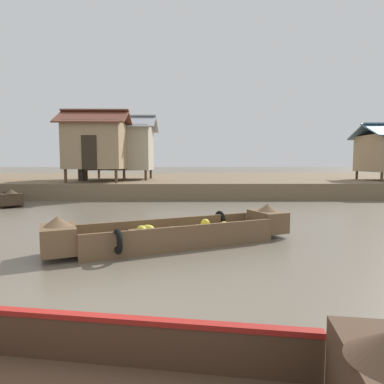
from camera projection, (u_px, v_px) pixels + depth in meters
The scene contains 6 objects.
ground_plane at pixel (155, 211), 13.33m from camera, with size 300.00×300.00×0.00m, color #665B4C.
riverbank_strip at pixel (171, 182), 27.05m from camera, with size 160.00×20.00×0.87m, color #756047.
banana_boat at pixel (177, 233), 7.83m from camera, with size 5.83×3.21×0.86m.
stilt_house_mid_left at pixel (96, 144), 18.84m from camera, with size 3.83×3.19×4.11m.
stilt_house_mid_right at pixel (120, 147), 21.71m from camera, with size 4.76×3.82×4.20m.
vendor_person at pixel (83, 166), 19.84m from camera, with size 0.44×0.44×1.66m.
Camera 1 is at (1.24, -3.23, 1.95)m, focal length 30.92 mm.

